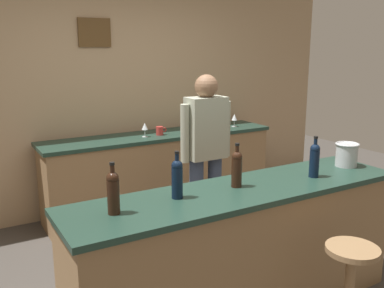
{
  "coord_description": "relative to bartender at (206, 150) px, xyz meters",
  "views": [
    {
      "loc": [
        -1.69,
        -2.61,
        1.86
      ],
      "look_at": [
        0.1,
        0.45,
        1.05
      ],
      "focal_mm": 40.09,
      "sensor_mm": 36.0,
      "label": 1
    }
  ],
  "objects": [
    {
      "name": "ground_plane",
      "position": [
        -0.35,
        -0.61,
        -0.94
      ],
      "size": [
        10.0,
        10.0,
        0.0
      ],
      "primitive_type": "plane",
      "color": "#423D38"
    },
    {
      "name": "back_wall",
      "position": [
        -0.36,
        1.42,
        0.47
      ],
      "size": [
        6.0,
        0.09,
        2.8
      ],
      "color": "tan",
      "rests_on": "ground_plane"
    },
    {
      "name": "bar_counter",
      "position": [
        -0.35,
        -1.01,
        -0.47
      ],
      "size": [
        2.47,
        0.6,
        0.92
      ],
      "color": "olive",
      "rests_on": "ground_plane"
    },
    {
      "name": "side_counter",
      "position": [
        0.05,
        1.04,
        -0.48
      ],
      "size": [
        2.69,
        0.56,
        0.9
      ],
      "color": "olive",
      "rests_on": "ground_plane"
    },
    {
      "name": "bartender",
      "position": [
        0.0,
        0.0,
        0.0
      ],
      "size": [
        0.52,
        0.21,
        1.62
      ],
      "color": "#384766",
      "rests_on": "ground_plane"
    },
    {
      "name": "bar_stool",
      "position": [
        -0.0,
        -1.66,
        -0.48
      ],
      "size": [
        0.32,
        0.32,
        0.68
      ],
      "color": "olive",
      "rests_on": "ground_plane"
    },
    {
      "name": "wine_bottle_a",
      "position": [
        -1.25,
        -1.0,
        0.12
      ],
      "size": [
        0.07,
        0.07,
        0.31
      ],
      "color": "black",
      "rests_on": "bar_counter"
    },
    {
      "name": "wine_bottle_b",
      "position": [
        -0.82,
        -0.95,
        0.12
      ],
      "size": [
        0.07,
        0.07,
        0.31
      ],
      "color": "black",
      "rests_on": "bar_counter"
    },
    {
      "name": "wine_bottle_c",
      "position": [
        -0.36,
        -0.96,
        0.12
      ],
      "size": [
        0.07,
        0.07,
        0.31
      ],
      "color": "black",
      "rests_on": "bar_counter"
    },
    {
      "name": "wine_bottle_d",
      "position": [
        0.26,
        -1.07,
        0.12
      ],
      "size": [
        0.07,
        0.07,
        0.31
      ],
      "color": "black",
      "rests_on": "bar_counter"
    },
    {
      "name": "ice_bucket",
      "position": [
        0.71,
        -0.98,
        0.08
      ],
      "size": [
        0.19,
        0.19,
        0.19
      ],
      "color": "#B7BABF",
      "rests_on": "bar_counter"
    },
    {
      "name": "wine_glass_a",
      "position": [
        -0.17,
        0.97,
        0.07
      ],
      "size": [
        0.07,
        0.07,
        0.16
      ],
      "color": "silver",
      "rests_on": "side_counter"
    },
    {
      "name": "wine_glass_b",
      "position": [
        0.6,
        0.98,
        0.07
      ],
      "size": [
        0.07,
        0.07,
        0.16
      ],
      "color": "silver",
      "rests_on": "side_counter"
    },
    {
      "name": "wine_glass_c",
      "position": [
        0.75,
        1.07,
        0.07
      ],
      "size": [
        0.07,
        0.07,
        0.16
      ],
      "color": "silver",
      "rests_on": "side_counter"
    },
    {
      "name": "wine_glass_d",
      "position": [
        1.03,
        0.98,
        0.07
      ],
      "size": [
        0.07,
        0.07,
        0.16
      ],
      "color": "silver",
      "rests_on": "side_counter"
    },
    {
      "name": "coffee_mug",
      "position": [
        0.02,
        0.98,
        0.01
      ],
      "size": [
        0.12,
        0.08,
        0.09
      ],
      "color": "#B2332D",
      "rests_on": "side_counter"
    }
  ]
}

